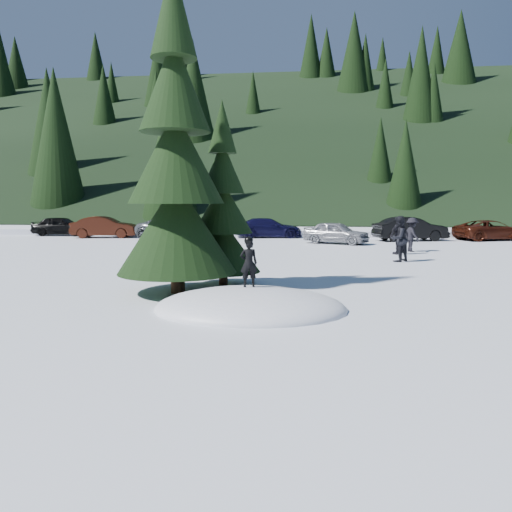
# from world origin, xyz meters

# --- Properties ---
(ground) EXTENTS (200.00, 200.00, 0.00)m
(ground) POSITION_xyz_m (0.00, 0.00, 0.00)
(ground) COLOR white
(ground) RESTS_ON ground
(snow_mound) EXTENTS (4.48, 3.52, 0.96)m
(snow_mound) POSITION_xyz_m (0.00, 0.00, 0.00)
(snow_mound) COLOR white
(snow_mound) RESTS_ON ground
(forest_hillside) EXTENTS (200.00, 60.00, 25.00)m
(forest_hillside) POSITION_xyz_m (0.00, 54.00, 12.50)
(forest_hillside) COLOR black
(forest_hillside) RESTS_ON ground
(spruce_tall) EXTENTS (3.20, 3.20, 8.60)m
(spruce_tall) POSITION_xyz_m (-2.20, 1.80, 3.32)
(spruce_tall) COLOR black
(spruce_tall) RESTS_ON ground
(spruce_short) EXTENTS (2.20, 2.20, 5.37)m
(spruce_short) POSITION_xyz_m (-1.20, 3.20, 2.10)
(spruce_short) COLOR black
(spruce_short) RESTS_ON ground
(child_skier) EXTENTS (0.45, 0.34, 1.12)m
(child_skier) POSITION_xyz_m (-0.07, 0.26, 1.04)
(child_skier) COLOR black
(child_skier) RESTS_ON snow_mound
(adult_0) EXTENTS (1.14, 1.14, 1.86)m
(adult_0) POSITION_xyz_m (4.92, 9.56, 0.93)
(adult_0) COLOR black
(adult_0) RESTS_ON ground
(adult_1) EXTENTS (1.10, 0.93, 1.77)m
(adult_1) POSITION_xyz_m (5.42, 12.35, 0.88)
(adult_1) COLOR black
(adult_1) RESTS_ON ground
(adult_2) EXTENTS (0.93, 1.21, 1.66)m
(adult_2) POSITION_xyz_m (6.25, 13.68, 0.83)
(adult_2) COLOR black
(adult_2) RESTS_ON ground
(car_0) EXTENTS (4.05, 1.71, 1.37)m
(car_0) POSITION_xyz_m (-16.11, 22.13, 0.68)
(car_0) COLOR black
(car_0) RESTS_ON ground
(car_1) EXTENTS (4.49, 2.15, 1.42)m
(car_1) POSITION_xyz_m (-12.36, 20.76, 0.71)
(car_1) COLOR black
(car_1) RESTS_ON ground
(car_2) EXTENTS (5.67, 4.11, 1.43)m
(car_2) POSITION_xyz_m (-7.02, 19.16, 0.72)
(car_2) COLOR #53565B
(car_2) RESTS_ON ground
(car_3) EXTENTS (4.70, 2.42, 1.30)m
(car_3) POSITION_xyz_m (-1.49, 21.97, 0.65)
(car_3) COLOR black
(car_3) RESTS_ON ground
(car_4) EXTENTS (4.06, 2.94, 1.28)m
(car_4) POSITION_xyz_m (2.80, 17.73, 0.64)
(car_4) COLOR gray
(car_4) RESTS_ON ground
(car_5) EXTENTS (4.73, 2.72, 1.47)m
(car_5) POSITION_xyz_m (7.44, 20.34, 0.74)
(car_5) COLOR black
(car_5) RESTS_ON ground
(car_6) EXTENTS (4.96, 3.50, 1.26)m
(car_6) POSITION_xyz_m (12.54, 21.38, 0.63)
(car_6) COLOR #361309
(car_6) RESTS_ON ground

